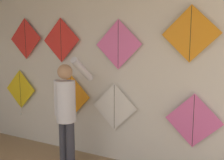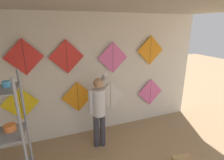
{
  "view_description": "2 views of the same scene",
  "coord_description": "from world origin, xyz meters",
  "px_view_note": "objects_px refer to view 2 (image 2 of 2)",
  "views": [
    {
      "loc": [
        1.74,
        0.5,
        1.72
      ],
      "look_at": [
        0.46,
        3.21,
        1.32
      ],
      "focal_mm": 35.0,
      "sensor_mm": 36.0,
      "label": 1
    },
    {
      "loc": [
        -0.99,
        -0.24,
        2.53
      ],
      "look_at": [
        0.34,
        3.21,
        1.37
      ],
      "focal_mm": 28.0,
      "sensor_mm": 36.0,
      "label": 2
    }
  ],
  "objects_px": {
    "kite_1": "(78,97)",
    "kite_3": "(150,92)",
    "kite_5": "(67,57)",
    "kite_0": "(21,104)",
    "kite_4": "(24,57)",
    "kite_2": "(111,96)",
    "kite_6": "(113,58)",
    "kite_7": "(150,50)",
    "shopkeeper": "(99,107)"
  },
  "relations": [
    {
      "from": "kite_1",
      "to": "kite_3",
      "type": "xyz_separation_m",
      "value": [
        1.93,
        0.0,
        -0.16
      ]
    },
    {
      "from": "kite_2",
      "to": "kite_4",
      "type": "height_order",
      "value": "kite_4"
    },
    {
      "from": "kite_4",
      "to": "kite_1",
      "type": "bearing_deg",
      "value": 0.0
    },
    {
      "from": "kite_2",
      "to": "kite_6",
      "type": "distance_m",
      "value": 0.94
    },
    {
      "from": "kite_0",
      "to": "kite_6",
      "type": "height_order",
      "value": "kite_6"
    },
    {
      "from": "kite_0",
      "to": "kite_6",
      "type": "distance_m",
      "value": 2.19
    },
    {
      "from": "kite_2",
      "to": "kite_4",
      "type": "distance_m",
      "value": 2.07
    },
    {
      "from": "kite_0",
      "to": "kite_3",
      "type": "distance_m",
      "value": 3.11
    },
    {
      "from": "kite_1",
      "to": "kite_0",
      "type": "bearing_deg",
      "value": -179.98
    },
    {
      "from": "kite_3",
      "to": "kite_7",
      "type": "xyz_separation_m",
      "value": [
        -0.08,
        0.0,
        1.12
      ]
    },
    {
      "from": "kite_2",
      "to": "kite_4",
      "type": "xyz_separation_m",
      "value": [
        -1.77,
        0.0,
        1.07
      ]
    },
    {
      "from": "kite_0",
      "to": "kite_6",
      "type": "bearing_deg",
      "value": 0.01
    },
    {
      "from": "kite_1",
      "to": "kite_6",
      "type": "height_order",
      "value": "kite_6"
    },
    {
      "from": "kite_5",
      "to": "kite_0",
      "type": "bearing_deg",
      "value": -179.98
    },
    {
      "from": "kite_1",
      "to": "kite_2",
      "type": "bearing_deg",
      "value": 0.0
    },
    {
      "from": "kite_4",
      "to": "kite_2",
      "type": "bearing_deg",
      "value": 0.0
    },
    {
      "from": "kite_2",
      "to": "kite_5",
      "type": "distance_m",
      "value": 1.41
    },
    {
      "from": "kite_0",
      "to": "kite_4",
      "type": "bearing_deg",
      "value": 0.12
    },
    {
      "from": "kite_2",
      "to": "kite_3",
      "type": "height_order",
      "value": "kite_2"
    },
    {
      "from": "kite_2",
      "to": "kite_3",
      "type": "xyz_separation_m",
      "value": [
        1.14,
        0.0,
        -0.06
      ]
    },
    {
      "from": "kite_1",
      "to": "shopkeeper",
      "type": "bearing_deg",
      "value": -60.12
    },
    {
      "from": "kite_6",
      "to": "kite_7",
      "type": "xyz_separation_m",
      "value": [
        0.99,
        0.0,
        0.12
      ]
    },
    {
      "from": "kite_3",
      "to": "kite_4",
      "type": "relative_size",
      "value": 1.0
    },
    {
      "from": "kite_0",
      "to": "kite_1",
      "type": "relative_size",
      "value": 1.19
    },
    {
      "from": "kite_0",
      "to": "kite_7",
      "type": "relative_size",
      "value": 1.19
    },
    {
      "from": "kite_1",
      "to": "kite_2",
      "type": "relative_size",
      "value": 1.0
    },
    {
      "from": "kite_7",
      "to": "kite_5",
      "type": "bearing_deg",
      "value": 180.0
    },
    {
      "from": "kite_5",
      "to": "kite_7",
      "type": "xyz_separation_m",
      "value": [
        2.03,
        0.0,
        0.03
      ]
    },
    {
      "from": "shopkeeper",
      "to": "kite_6",
      "type": "distance_m",
      "value": 1.18
    },
    {
      "from": "kite_2",
      "to": "kite_7",
      "type": "distance_m",
      "value": 1.5
    },
    {
      "from": "kite_2",
      "to": "kite_7",
      "type": "relative_size",
      "value": 1.0
    },
    {
      "from": "kite_1",
      "to": "kite_3",
      "type": "height_order",
      "value": "kite_1"
    },
    {
      "from": "kite_1",
      "to": "kite_4",
      "type": "relative_size",
      "value": 1.0
    },
    {
      "from": "kite_0",
      "to": "kite_7",
      "type": "height_order",
      "value": "kite_7"
    },
    {
      "from": "kite_5",
      "to": "kite_6",
      "type": "relative_size",
      "value": 1.0
    },
    {
      "from": "kite_4",
      "to": "kite_3",
      "type": "bearing_deg",
      "value": 0.0
    },
    {
      "from": "kite_3",
      "to": "kite_0",
      "type": "bearing_deg",
      "value": -179.99
    },
    {
      "from": "shopkeeper",
      "to": "kite_6",
      "type": "height_order",
      "value": "kite_6"
    },
    {
      "from": "kite_3",
      "to": "kite_5",
      "type": "bearing_deg",
      "value": 180.0
    },
    {
      "from": "shopkeeper",
      "to": "kite_3",
      "type": "xyz_separation_m",
      "value": [
        1.61,
        0.56,
        -0.11
      ]
    },
    {
      "from": "kite_0",
      "to": "kite_1",
      "type": "xyz_separation_m",
      "value": [
        1.17,
        0.0,
        -0.01
      ]
    },
    {
      "from": "kite_0",
      "to": "kite_7",
      "type": "bearing_deg",
      "value": 0.01
    },
    {
      "from": "kite_5",
      "to": "kite_3",
      "type": "bearing_deg",
      "value": 0.0
    },
    {
      "from": "shopkeeper",
      "to": "kite_2",
      "type": "distance_m",
      "value": 0.74
    },
    {
      "from": "kite_1",
      "to": "kite_4",
      "type": "height_order",
      "value": "kite_4"
    },
    {
      "from": "kite_0",
      "to": "kite_2",
      "type": "xyz_separation_m",
      "value": [
        1.96,
        0.0,
        -0.11
      ]
    },
    {
      "from": "kite_2",
      "to": "kite_6",
      "type": "bearing_deg",
      "value": 0.0
    },
    {
      "from": "kite_3",
      "to": "kite_5",
      "type": "relative_size",
      "value": 1.0
    },
    {
      "from": "kite_2",
      "to": "kite_6",
      "type": "relative_size",
      "value": 1.0
    },
    {
      "from": "kite_5",
      "to": "kite_6",
      "type": "height_order",
      "value": "kite_5"
    }
  ]
}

